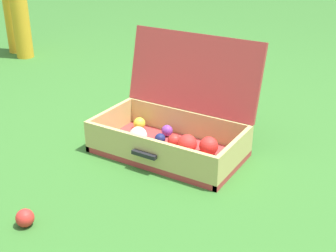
{
  "coord_description": "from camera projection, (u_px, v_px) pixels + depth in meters",
  "views": [
    {
      "loc": [
        0.85,
        -1.45,
        0.92
      ],
      "look_at": [
        -0.05,
        0.03,
        0.13
      ],
      "focal_mm": 48.48,
      "sensor_mm": 36.0,
      "label": 1
    }
  ],
  "objects": [
    {
      "name": "ground_plane",
      "position": [
        175.0,
        159.0,
        1.91
      ],
      "size": [
        16.0,
        16.0,
        0.0
      ],
      "primitive_type": "plane",
      "color": "#336B28"
    },
    {
      "name": "open_suitcase",
      "position": [
        175.0,
        126.0,
        1.95
      ],
      "size": [
        0.63,
        0.45,
        0.47
      ],
      "color": "#B23838",
      "rests_on": "ground"
    },
    {
      "name": "stray_ball_on_grass",
      "position": [
        25.0,
        218.0,
        1.48
      ],
      "size": [
        0.06,
        0.06,
        0.06
      ],
      "primitive_type": "sphere",
      "color": "red",
      "rests_on": "ground"
    }
  ]
}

